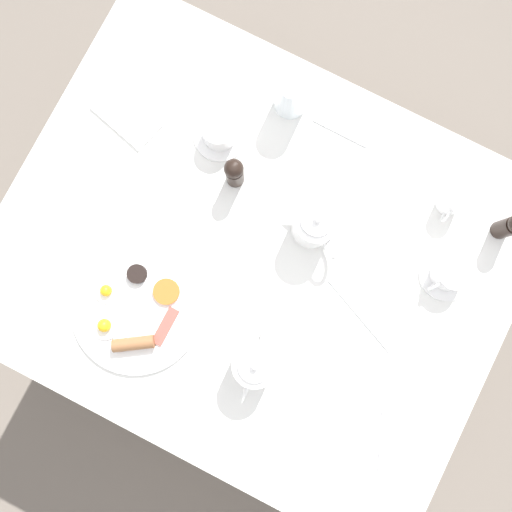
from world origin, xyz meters
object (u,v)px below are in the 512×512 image
knife_by_plate (360,315)px  pepper_grinder (511,226)px  fork_by_plate (384,430)px  breakfast_plate (136,310)px  teapot_far (315,225)px  napkin_folded (129,113)px  teapot_near (255,362)px  teacup_with_saucer_left (450,273)px  teacup_with_saucer_right (219,132)px  salt_grinder (234,173)px  water_glass_tall (292,93)px  spoon_for_tea (340,132)px  creamer_jug (452,202)px

knife_by_plate → pepper_grinder: bearing=147.9°
knife_by_plate → fork_by_plate: bearing=37.3°
breakfast_plate → knife_by_plate: size_ratio=1.50×
teapot_far → napkin_folded: 0.54m
teapot_near → teacup_with_saucer_left: 0.50m
teacup_with_saucer_right → salt_grinder: 0.12m
teacup_with_saucer_left → pepper_grinder: 0.17m
teacup_with_saucer_left → napkin_folded: (-0.01, -0.87, -0.02)m
water_glass_tall → spoon_for_tea: water_glass_tall is taller
creamer_jug → knife_by_plate: 0.34m
water_glass_tall → breakfast_plate: bearing=-9.0°
teacup_with_saucer_left → spoon_for_tea: 0.43m
pepper_grinder → knife_by_plate: (0.34, -0.21, -0.06)m
water_glass_tall → creamer_jug: water_glass_tall is taller
teacup_with_saucer_left → teacup_with_saucer_right: (-0.06, -0.64, 0.00)m
teapot_near → salt_grinder: size_ratio=1.68×
teacup_with_saucer_right → fork_by_plate: size_ratio=0.72×
teacup_with_saucer_right → fork_by_plate: (0.45, 0.66, -0.03)m
teacup_with_saucer_right → teapot_far: bearing=71.0°
breakfast_plate → pepper_grinder: size_ratio=2.71×
teacup_with_saucer_left → fork_by_plate: teacup_with_saucer_left is taller
teacup_with_saucer_right → spoon_for_tea: (-0.14, 0.26, -0.03)m
teapot_far → salt_grinder: teapot_far is taller
teapot_near → napkin_folded: (-0.39, -0.55, -0.05)m
breakfast_plate → spoon_for_tea: size_ratio=2.07×
fork_by_plate → salt_grinder: bearing=-122.8°
teapot_near → breakfast_plate: bearing=-93.7°
water_glass_tall → fork_by_plate: water_glass_tall is taller
teapot_near → pepper_grinder: 0.67m
teapot_near → water_glass_tall: 0.63m
teapot_far → fork_by_plate: bearing=166.5°
breakfast_plate → spoon_for_tea: 0.66m
creamer_jug → napkin_folded: 0.81m
breakfast_plate → salt_grinder: size_ratio=2.71×
knife_by_plate → teacup_with_saucer_right: bearing=-115.5°
pepper_grinder → fork_by_plate: (0.55, -0.05, -0.06)m
salt_grinder → knife_by_plate: (0.16, 0.42, -0.06)m
salt_grinder → pepper_grinder: bearing=105.8°
salt_grinder → knife_by_plate: bearing=69.1°
pepper_grinder → spoon_for_tea: (-0.05, -0.45, -0.06)m
teacup_with_saucer_left → teapot_near: bearing=-39.2°
teapot_near → teapot_far: 0.34m
teacup_with_saucer_left → fork_by_plate: bearing=3.5°
breakfast_plate → spoon_for_tea: breakfast_plate is taller
pepper_grinder → teacup_with_saucer_right: bearing=-82.1°
teacup_with_saucer_right → water_glass_tall: (-0.15, 0.12, 0.03)m
breakfast_plate → fork_by_plate: (-0.02, 0.64, -0.01)m
teapot_far → spoon_for_tea: teapot_far is taller
breakfast_plate → fork_by_plate: bearing=91.4°
pepper_grinder → spoon_for_tea: pepper_grinder is taller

